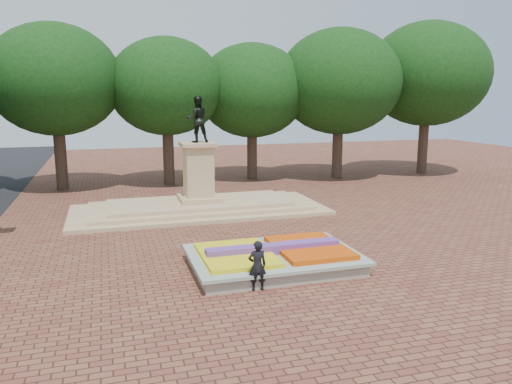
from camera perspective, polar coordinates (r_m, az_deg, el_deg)
ground at (r=20.75m, az=-2.43°, el=-7.08°), size 90.00×90.00×0.00m
flower_bed at (r=19.09m, az=2.09°, el=-7.50°), size 6.30×4.30×0.91m
monument at (r=28.11m, az=-6.54°, el=-0.48°), size 14.00×6.00×6.40m
tree_row_back at (r=37.82m, az=-5.99°, el=11.27°), size 44.80×8.80×10.43m
pedestrian at (r=16.74m, az=0.15°, el=-8.42°), size 0.64×0.43×1.73m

